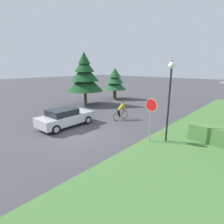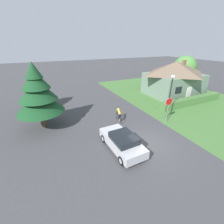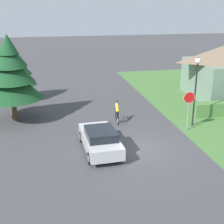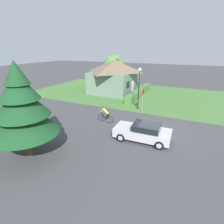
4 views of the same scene
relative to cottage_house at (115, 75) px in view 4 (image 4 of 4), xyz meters
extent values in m
plane|color=#424244|center=(-11.89, -9.20, -2.68)|extent=(140.00, 140.00, 0.00)
cube|color=#477538|center=(-0.22, -5.20, -2.68)|extent=(16.00, 36.00, 0.01)
cube|color=slate|center=(0.00, 0.00, -1.01)|extent=(7.85, 6.45, 3.33)
pyramid|color=#75604C|center=(0.00, 0.00, 1.57)|extent=(8.48, 6.96, 1.84)
cube|color=silver|center=(-0.04, -3.20, -1.68)|extent=(0.90, 0.07, 2.00)
cube|color=black|center=(-2.22, -3.17, -0.85)|extent=(1.10, 0.07, 0.90)
cube|color=brown|center=(2.34, 0.60, 2.16)|extent=(0.51, 0.51, 0.80)
cube|color=#4C7A3D|center=(-0.88, -4.58, -2.16)|extent=(10.52, 0.90, 1.05)
cube|color=#BCBCC1|center=(-14.18, -8.84, -2.04)|extent=(2.03, 4.43, 0.69)
cube|color=black|center=(-14.17, -9.14, -1.47)|extent=(1.72, 2.10, 0.47)
cylinder|color=black|center=(-15.05, -7.38, -2.34)|extent=(0.31, 0.68, 0.67)
cylinder|color=#ADADB2|center=(-15.05, -7.38, -2.34)|extent=(0.32, 0.40, 0.39)
cylinder|color=black|center=(-13.41, -7.32, -2.34)|extent=(0.31, 0.68, 0.67)
cylinder|color=#ADADB2|center=(-13.41, -7.32, -2.34)|extent=(0.32, 0.40, 0.39)
cylinder|color=black|center=(-14.95, -10.35, -2.34)|extent=(0.31, 0.68, 0.67)
cylinder|color=#ADADB2|center=(-14.95, -10.35, -2.34)|extent=(0.32, 0.40, 0.39)
cylinder|color=black|center=(-13.30, -10.29, -2.34)|extent=(0.31, 0.68, 0.67)
cylinder|color=#ADADB2|center=(-13.30, -10.29, -2.34)|extent=(0.32, 0.40, 0.39)
torus|color=black|center=(-12.20, -5.02, -2.31)|extent=(0.11, 0.78, 0.78)
torus|color=black|center=(-12.11, -4.03, -2.31)|extent=(0.11, 0.78, 0.78)
cylinder|color=black|center=(-12.18, -4.77, -2.14)|extent=(0.05, 0.18, 0.62)
cylinder|color=black|center=(-12.14, -4.41, -2.09)|extent=(0.09, 0.62, 0.72)
cylinder|color=black|center=(-12.15, -4.48, -1.79)|extent=(0.10, 0.74, 0.12)
cylinder|color=black|center=(-12.18, -4.86, -2.38)|extent=(0.07, 0.33, 0.16)
cylinder|color=black|center=(-12.19, -4.93, -2.07)|extent=(0.05, 0.21, 0.49)
cylinder|color=black|center=(-12.11, -4.07, -2.03)|extent=(0.05, 0.12, 0.57)
cylinder|color=black|center=(-12.12, -4.11, -1.74)|extent=(0.44, 0.06, 0.02)
ellipsoid|color=black|center=(-12.18, -4.84, -1.81)|extent=(0.10, 0.21, 0.05)
cylinder|color=black|center=(-12.18, -4.85, -2.02)|extent=(0.13, 0.25, 0.52)
cylinder|color=black|center=(-12.18, -4.69, -2.10)|extent=(0.13, 0.26, 0.67)
cylinder|color=beige|center=(-12.17, -4.78, -2.41)|extent=(0.08, 0.08, 0.30)
cylinder|color=beige|center=(-12.12, -4.62, -2.51)|extent=(0.17, 0.08, 0.21)
cylinder|color=yellow|center=(-12.16, -4.57, -1.57)|extent=(0.28, 0.70, 0.59)
cylinder|color=yellow|center=(-12.12, -4.34, -1.56)|extent=(0.09, 0.25, 0.35)
cylinder|color=yellow|center=(-12.12, -4.06, -1.56)|extent=(0.09, 0.25, 0.35)
sphere|color=beige|center=(-12.13, -4.29, -1.22)|extent=(0.19, 0.19, 0.19)
ellipsoid|color=black|center=(-12.13, -4.29, -1.17)|extent=(0.22, 0.18, 0.12)
cylinder|color=gray|center=(-7.79, -6.97, -1.67)|extent=(0.07, 0.07, 2.02)
cylinder|color=red|center=(-7.79, -6.97, -0.34)|extent=(0.76, 0.07, 0.76)
cylinder|color=silver|center=(-7.79, -6.97, -0.34)|extent=(0.80, 0.07, 0.80)
cylinder|color=black|center=(-7.04, -6.26, -0.45)|extent=(0.11, 0.11, 4.47)
sphere|color=white|center=(-7.04, -6.26, 1.97)|extent=(0.40, 0.40, 0.40)
cone|color=black|center=(-7.04, -6.26, 2.17)|extent=(0.24, 0.24, 0.16)
cylinder|color=#4C3823|center=(-19.50, -2.52, -1.82)|extent=(0.36, 0.36, 1.72)
cone|color=#194723|center=(-19.50, -2.52, 0.14)|extent=(4.31, 4.31, 2.20)
cone|color=#194723|center=(-19.50, -2.52, 1.22)|extent=(3.36, 3.36, 1.94)
cone|color=#194723|center=(-19.50, -2.52, 2.15)|extent=(2.41, 2.41, 1.67)
cone|color=#194723|center=(-19.50, -2.52, 2.94)|extent=(1.47, 1.47, 1.41)
cylinder|color=#4C3823|center=(5.00, 2.48, -1.74)|extent=(0.32, 0.32, 1.88)
ellipsoid|color=#4C893D|center=(5.00, 2.48, 0.92)|extent=(4.04, 4.04, 4.24)
camera|label=1|loc=(-2.65, -16.11, 1.87)|focal=28.00mm
camera|label=2|loc=(-18.99, -17.22, 5.00)|focal=24.00mm
camera|label=3|loc=(-16.96, -25.36, 5.56)|focal=50.00mm
camera|label=4|loc=(-26.38, -11.95, 4.27)|focal=28.00mm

